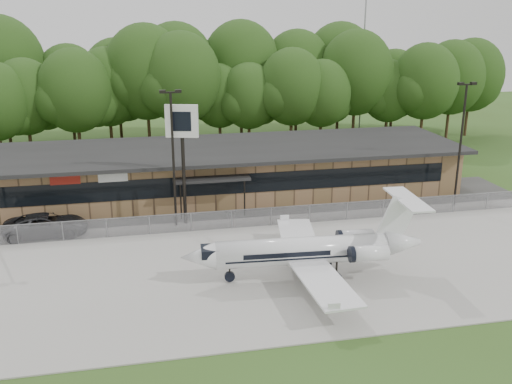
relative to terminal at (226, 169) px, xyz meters
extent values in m
plane|color=#344C1B|center=(0.00, -23.94, -2.18)|extent=(160.00, 160.00, 0.00)
cube|color=#9E9B93|center=(0.00, -15.94, -2.14)|extent=(64.00, 18.00, 0.08)
cube|color=#383835|center=(0.00, -4.44, -2.15)|extent=(50.00, 9.00, 0.06)
cube|color=#8C6746|center=(0.00, 0.06, -0.18)|extent=(40.00, 10.00, 4.00)
cube|color=black|center=(0.00, -4.96, 0.12)|extent=(36.00, 0.08, 1.60)
cube|color=black|center=(0.00, -0.44, 1.97)|extent=(41.00, 11.50, 0.30)
cube|color=black|center=(-2.00, -5.54, 0.82)|extent=(6.00, 1.60, 0.20)
cube|color=maroon|center=(-13.00, -4.99, 1.22)|extent=(2.20, 0.06, 0.70)
cube|color=silver|center=(-9.50, -4.99, 1.22)|extent=(2.20, 0.06, 0.70)
cube|color=gray|center=(0.00, -8.94, -1.43)|extent=(46.00, 0.03, 1.50)
cube|color=gray|center=(0.00, -8.94, -0.68)|extent=(46.00, 0.04, 0.04)
cylinder|color=gray|center=(22.00, 24.06, 10.32)|extent=(0.20, 0.20, 25.00)
cylinder|color=black|center=(-5.00, -7.44, 2.82)|extent=(0.18, 0.18, 10.00)
cube|color=black|center=(-5.00, -7.44, 7.87)|extent=(1.20, 0.12, 0.12)
cube|color=black|center=(-5.55, -7.44, 7.94)|extent=(0.45, 0.30, 0.22)
cube|color=black|center=(-4.45, -7.44, 7.94)|extent=(0.45, 0.30, 0.22)
cylinder|color=black|center=(18.00, -7.44, 2.82)|extent=(0.18, 0.18, 10.00)
cube|color=black|center=(18.00, -7.44, 7.87)|extent=(1.20, 0.12, 0.12)
cube|color=black|center=(17.45, -7.44, 7.94)|extent=(0.45, 0.30, 0.22)
cube|color=black|center=(18.55, -7.44, 7.94)|extent=(0.45, 0.30, 0.22)
cylinder|color=white|center=(1.78, -17.94, -0.42)|extent=(10.41, 2.27, 1.65)
cone|color=white|center=(-4.41, -17.57, -0.42)|extent=(2.16, 1.77, 1.65)
cone|color=white|center=(8.07, -18.31, -0.27)|extent=(2.37, 1.79, 1.65)
cube|color=white|center=(2.09, -21.37, -0.89)|extent=(2.64, 6.32, 0.12)
cube|color=white|center=(2.50, -14.57, -0.89)|extent=(2.64, 6.32, 0.12)
cylinder|color=white|center=(5.41, -19.45, -0.27)|extent=(2.32, 1.06, 0.93)
cylinder|color=white|center=(5.57, -16.87, -0.27)|extent=(2.32, 1.06, 0.93)
cube|color=white|center=(7.55, -18.28, 1.23)|extent=(2.54, 0.30, 3.11)
cube|color=white|center=(8.17, -18.32, 2.52)|extent=(1.62, 4.82, 0.10)
cube|color=black|center=(-3.68, -17.61, -0.13)|extent=(1.10, 1.30, 0.52)
cube|color=black|center=(3.63, -18.05, -1.81)|extent=(0.97, 2.52, 0.72)
cylinder|color=black|center=(-2.55, -17.68, -1.81)|extent=(0.66, 0.66, 0.23)
imported|color=#333335|center=(-14.30, -7.51, -1.36)|extent=(5.97, 2.95, 1.63)
cylinder|color=black|center=(-4.26, -7.14, 2.17)|extent=(0.32, 0.32, 8.69)
cube|color=silver|center=(-4.26, -7.14, 5.76)|extent=(2.38, 0.86, 2.39)
cube|color=black|center=(-4.30, -7.28, 5.76)|extent=(1.38, 0.40, 1.41)
camera|label=1|loc=(-7.23, -48.11, 13.25)|focal=40.00mm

